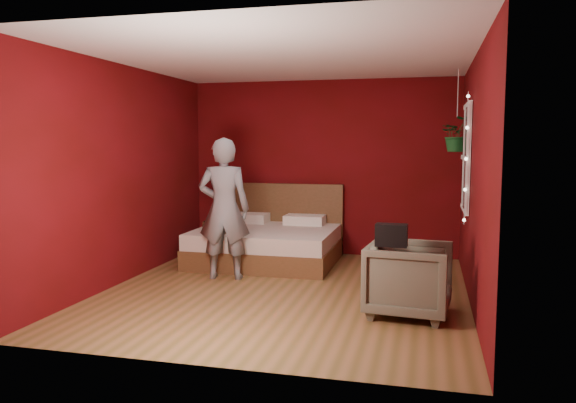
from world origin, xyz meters
The scene contains 10 objects.
floor centered at (0.00, 0.00, 0.00)m, with size 4.50×4.50×0.00m, color #8C5E38.
room_walls centered at (0.00, 0.00, 1.68)m, with size 4.04×4.54×2.62m.
window centered at (1.97, 0.90, 1.50)m, with size 0.05×0.97×1.27m.
fairy_lights centered at (1.94, 0.38, 1.50)m, with size 0.04×0.04×1.45m.
bed centered at (-0.64, 1.47, 0.28)m, with size 1.92×1.63×1.06m.
person centered at (-0.88, 0.38, 0.87)m, with size 0.63×0.42×1.74m, color slate.
armchair centered at (1.39, -0.59, 0.36)m, with size 0.77×0.79×0.72m, color #6B6A54.
handbag centered at (1.23, -0.82, 0.82)m, with size 0.29×0.15×0.21m, color black.
throw_pillow centered at (-1.16, 1.02, 0.56)m, with size 0.43×0.43×0.15m, color black.
hanging_plant centered at (1.88, 1.43, 1.78)m, with size 0.45×0.41×1.04m.
Camera 1 is at (1.55, -6.05, 1.68)m, focal length 35.00 mm.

